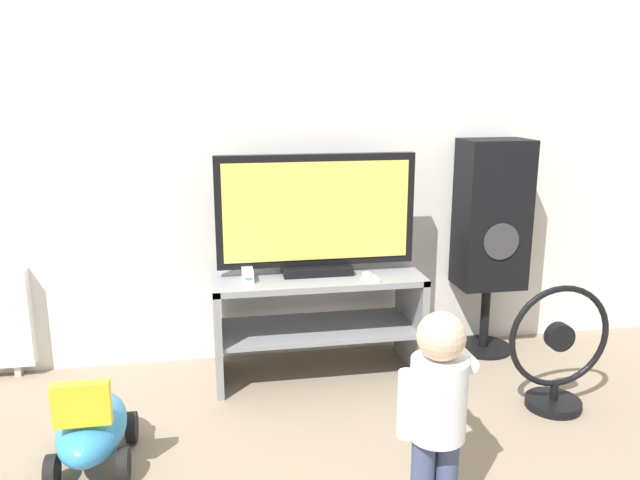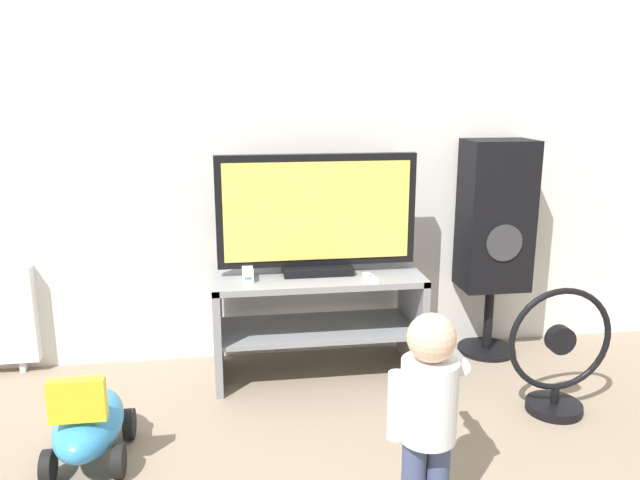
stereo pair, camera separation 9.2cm
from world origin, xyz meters
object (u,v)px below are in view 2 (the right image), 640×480
(floor_fan, at_px, (558,358))
(ride_on_toy, at_px, (89,424))
(speaker_tower, at_px, (495,220))
(child, at_px, (428,400))
(remote_primary, at_px, (371,278))
(television, at_px, (317,215))
(game_console, at_px, (248,273))

(floor_fan, height_order, ride_on_toy, floor_fan)
(speaker_tower, xyz_separation_m, ride_on_toy, (-1.97, -0.77, -0.59))
(child, relative_size, ride_on_toy, 1.51)
(speaker_tower, xyz_separation_m, floor_fan, (0.04, -0.68, -0.49))
(child, bearing_deg, remote_primary, 88.08)
(child, bearing_deg, speaker_tower, 59.07)
(television, relative_size, child, 1.32)
(game_console, xyz_separation_m, remote_primary, (0.59, -0.12, -0.02))
(television, distance_m, speaker_tower, 0.98)
(remote_primary, height_order, speaker_tower, speaker_tower)
(speaker_tower, bearing_deg, child, -120.93)
(game_console, xyz_separation_m, floor_fan, (1.36, -0.52, -0.30))
(speaker_tower, distance_m, ride_on_toy, 2.20)
(floor_fan, relative_size, ride_on_toy, 1.20)
(child, distance_m, ride_on_toy, 1.34)
(child, height_order, ride_on_toy, child)
(television, distance_m, remote_primary, 0.41)
(television, bearing_deg, floor_fan, -29.53)
(television, bearing_deg, speaker_tower, 6.15)
(floor_fan, bearing_deg, ride_on_toy, -177.29)
(remote_primary, relative_size, speaker_tower, 0.11)
(ride_on_toy, bearing_deg, child, -23.05)
(ride_on_toy, bearing_deg, television, 33.81)
(game_console, height_order, ride_on_toy, game_console)
(television, distance_m, floor_fan, 1.29)
(speaker_tower, bearing_deg, game_console, -173.33)
(remote_primary, bearing_deg, ride_on_toy, -158.06)
(child, relative_size, floor_fan, 1.26)
(game_console, height_order, remote_primary, game_console)
(game_console, relative_size, speaker_tower, 0.15)
(game_console, xyz_separation_m, child, (0.55, -1.13, -0.12))
(remote_primary, xyz_separation_m, child, (-0.03, -1.01, -0.11))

